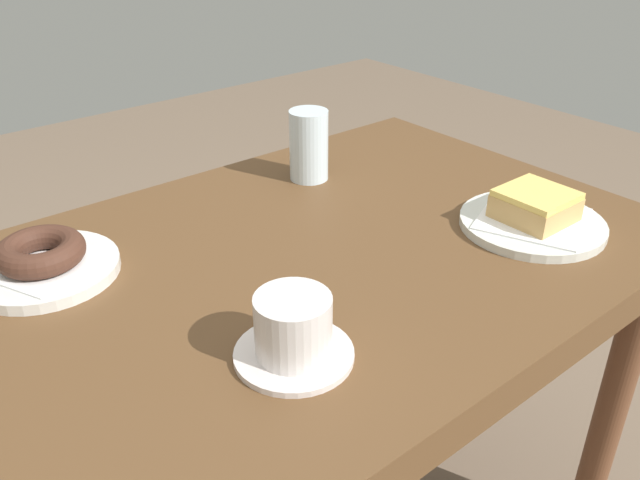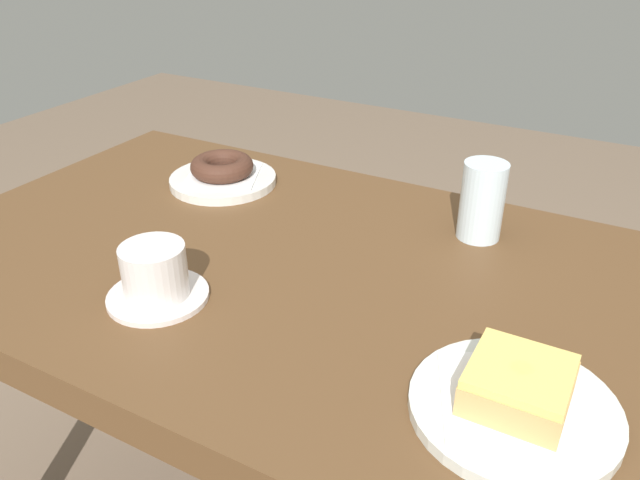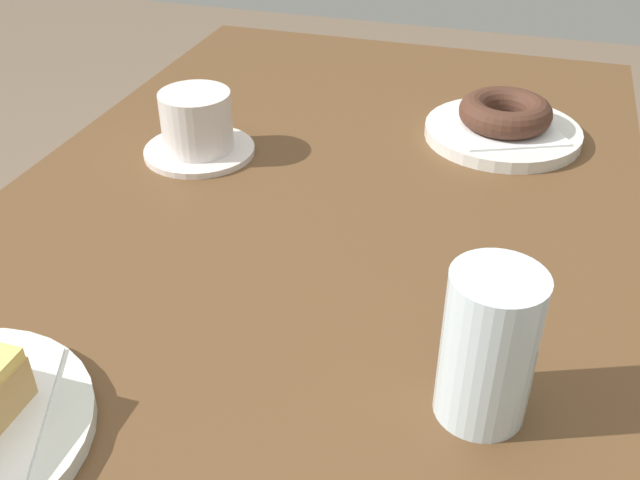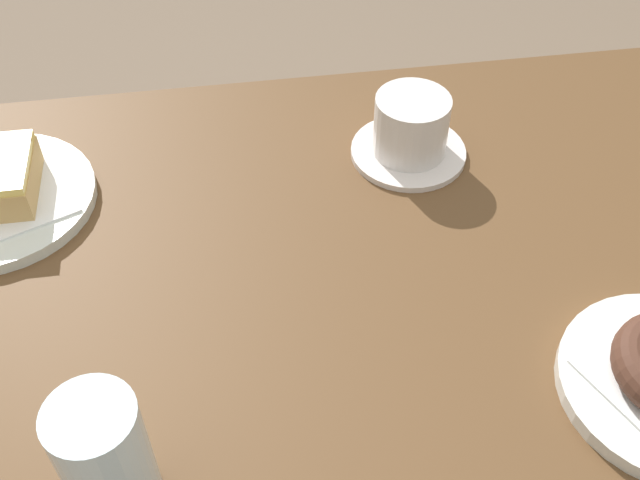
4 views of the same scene
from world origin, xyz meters
name	(u,v)px [view 4 (image 4 of 4)]	position (x,y,z in m)	size (l,w,h in m)	color
table	(347,322)	(0.00, 0.00, 0.64)	(1.18, 0.71, 0.72)	brown
water_glass	(106,459)	(0.23, 0.21, 0.79)	(0.07, 0.07, 0.13)	silver
coffee_cup	(411,130)	(-0.10, -0.18, 0.76)	(0.14, 0.14, 0.08)	silver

